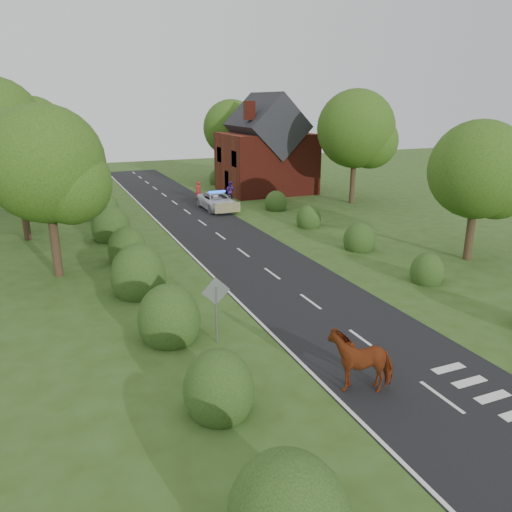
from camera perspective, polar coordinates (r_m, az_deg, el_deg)
name	(u,v)px	position (r m, az deg, el deg)	size (l,w,h in m)	color
ground	(363,341)	(19.03, 12.17, -9.42)	(120.00, 120.00, 0.00)	#334C18
road	(226,240)	(31.59, -3.48, 1.85)	(6.00, 70.00, 0.02)	black
road_markings	(212,251)	(29.21, -5.07, 0.54)	(4.96, 70.00, 0.01)	white
hedgerow_left	(129,255)	(26.79, -14.30, 0.11)	(2.75, 50.41, 3.00)	#173812
hedgerow_right	(348,235)	(31.04, 10.47, 2.34)	(2.10, 45.78, 2.10)	#173812
tree_left_a	(52,169)	(25.75, -22.33, 9.16)	(5.74, 5.60, 8.38)	#332316
tree_left_b	(21,159)	(33.75, -25.24, 9.97)	(5.74, 5.60, 8.07)	#332316
tree_left_c	(1,127)	(43.65, -27.16, 13.02)	(6.97, 6.80, 10.22)	#332316
tree_left_d	(37,131)	(53.63, -23.78, 12.96)	(6.15, 6.00, 8.89)	#332316
tree_right_a	(483,174)	(29.21, 24.53, 8.55)	(5.33, 5.20, 7.56)	#332316
tree_right_b	(360,132)	(43.20, 11.75, 13.70)	(6.56, 6.40, 9.40)	#332316
tree_right_c	(234,130)	(55.17, -2.51, 14.14)	(6.15, 6.00, 8.58)	#332316
road_sign	(216,300)	(17.87, -4.60, -5.05)	(1.06, 0.08, 2.53)	gray
house	(266,152)	(48.13, 1.14, 11.82)	(8.00, 7.40, 9.17)	maroon
cow	(360,362)	(15.93, 11.85, -11.81)	(1.17, 2.22, 1.57)	maroon
police_van	(217,201)	(40.47, -4.46, 6.27)	(2.28, 4.99, 1.52)	silver
pedestrian_red	(198,190)	(44.81, -6.63, 7.45)	(0.59, 0.39, 1.61)	red
pedestrian_purple	(230,191)	(43.86, -3.02, 7.41)	(0.85, 0.66, 1.74)	#3F1C6B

